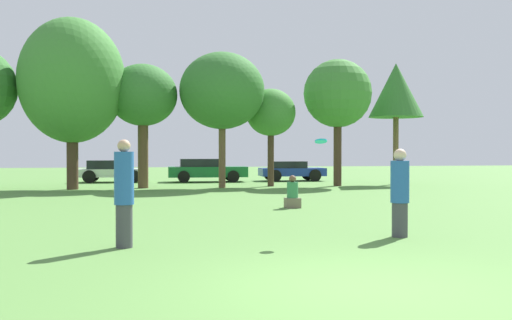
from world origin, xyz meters
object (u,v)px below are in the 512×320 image
person_thrower (124,193)px  frisbee (321,141)px  person_catcher (400,193)px  bystander_sitting (293,195)px  parked_car_white (111,170)px  parked_car_green (206,170)px  tree_2 (143,96)px  tree_1 (72,81)px  parked_car_blue (291,170)px  tree_3 (222,91)px  tree_6 (396,91)px  tree_5 (338,94)px  tree_4 (271,113)px

person_thrower → frisbee: frisbee is taller
person_thrower → person_catcher: person_thrower is taller
bystander_sitting → parked_car_white: 17.74m
parked_car_white → parked_car_green: 5.40m
tree_2 → parked_car_white: bearing=106.6°
tree_1 → parked_car_blue: tree_1 is taller
tree_3 → parked_car_green: bearing=91.3°
person_thrower → parked_car_white: person_thrower is taller
tree_2 → tree_6: bearing=2.6°
tree_1 → tree_2: tree_1 is taller
tree_2 → parked_car_green: (3.59, 5.15, -3.64)m
tree_5 → parked_car_green: tree_5 is taller
tree_6 → parked_car_green: tree_6 is taller
person_catcher → frisbee: frisbee is taller
parked_car_white → tree_1: bearing=-100.4°
bystander_sitting → parked_car_green: 15.90m
tree_3 → person_thrower: bearing=-104.0°
parked_car_blue → tree_3: bearing=-128.4°
frisbee → bystander_sitting: 6.46m
person_catcher → tree_3: bearing=-87.8°
tree_2 → parked_car_white: tree_2 is taller
parked_car_green → parked_car_white: bearing=174.3°
frisbee → tree_2: size_ratio=0.04×
bystander_sitting → tree_3: tree_3 is taller
person_catcher → tree_6: (8.25, 17.53, 4.08)m
frisbee → bystander_sitting: bearing=79.7°
frisbee → parked_car_blue: 22.87m
frisbee → parked_car_green: bearing=89.3°
parked_car_white → tree_5: bearing=-25.7°
tree_2 → tree_5: bearing=-1.0°
parked_car_white → person_thrower: bearing=-84.4°
bystander_sitting → tree_4: bearing=80.4°
tree_6 → person_catcher: bearing=-115.2°
tree_3 → parked_car_green: size_ratio=1.43×
tree_1 → parked_car_white: 7.71m
bystander_sitting → tree_3: (-0.70, 10.25, 4.24)m
tree_3 → tree_2: bearing=172.8°
tree_3 → tree_4: size_ratio=1.33×
tree_2 → parked_car_green: 7.26m
tree_3 → parked_car_green: 6.86m
tree_5 → parked_car_white: bearing=152.0°
tree_2 → tree_3: bearing=-7.2°
tree_6 → tree_4: bearing=-176.8°
tree_1 → parked_car_blue: 13.81m
person_thrower → tree_2: bearing=86.6°
frisbee → tree_6: (9.90, 17.51, 3.06)m
tree_4 → tree_2: bearing=-177.9°
parked_car_green → parked_car_blue: parked_car_green is taller
person_catcher → parked_car_white: (-6.70, 22.83, -0.21)m
tree_5 → tree_3: bearing=-177.1°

